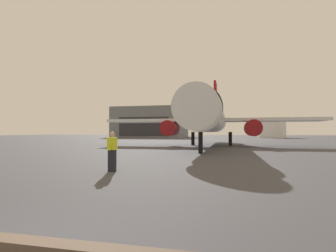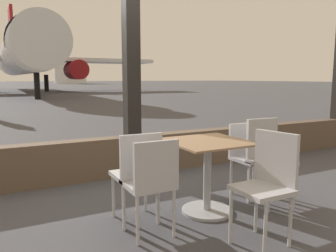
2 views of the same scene
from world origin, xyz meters
TOP-DOWN VIEW (x-y plane):
  - ground_plane at (0.00, 40.00)m, footprint 220.00×220.00m
  - airplane at (0.83, 30.55)m, footprint 26.43×30.72m
  - ground_crew_worker at (-1.93, 8.29)m, footprint 0.40×0.57m
  - distant_hangar at (-22.43, 83.58)m, footprint 22.68×16.79m
  - fuel_storage_tank at (15.70, 82.32)m, footprint 7.82×7.82m

SIDE VIEW (x-z plane):
  - ground_plane at x=0.00m, z-range 0.00..0.00m
  - ground_crew_worker at x=-1.93m, z-range 0.03..1.77m
  - fuel_storage_tank at x=15.70m, z-range 0.00..5.47m
  - airplane at x=0.83m, z-range -1.66..8.60m
  - distant_hangar at x=-22.43m, z-range 0.00..9.76m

